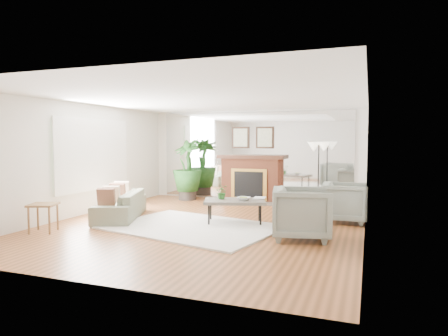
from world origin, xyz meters
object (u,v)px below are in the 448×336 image
at_px(sofa, 120,205).
at_px(floor_lamp, 319,152).
at_px(potted_ficus, 187,167).
at_px(fireplace, 251,177).
at_px(armchair_back, 345,202).
at_px(side_table, 43,208).
at_px(armchair_front, 302,213).
at_px(coffee_table, 235,202).

distance_m(sofa, floor_lamp, 4.72).
bearing_deg(sofa, potted_ficus, 154.92).
relative_size(fireplace, floor_lamp, 1.25).
xyz_separation_m(armchair_back, floor_lamp, (-0.68, 1.21, 0.99)).
distance_m(armchair_back, side_table, 5.85).
bearing_deg(side_table, armchair_back, 28.85).
bearing_deg(side_table, armchair_front, 13.97).
xyz_separation_m(armchair_back, potted_ficus, (-4.34, 1.68, 0.51)).
distance_m(coffee_table, floor_lamp, 2.72).
bearing_deg(potted_ficus, armchair_front, -42.11).
xyz_separation_m(armchair_front, floor_lamp, (-0.07, 2.90, 0.95)).
distance_m(potted_ficus, floor_lamp, 3.72).
distance_m(armchair_front, floor_lamp, 3.06).
height_order(coffee_table, side_table, side_table).
distance_m(side_table, potted_ficus, 4.59).
height_order(fireplace, armchair_front, fireplace).
bearing_deg(fireplace, floor_lamp, -23.63).
xyz_separation_m(coffee_table, armchair_back, (2.07, 0.93, -0.04)).
bearing_deg(floor_lamp, armchair_front, -88.58).
relative_size(armchair_back, floor_lamp, 0.55).
distance_m(sofa, armchair_back, 4.72).
bearing_deg(potted_ficus, coffee_table, -48.85).
xyz_separation_m(fireplace, armchair_back, (2.60, -2.04, -0.25)).
xyz_separation_m(armchair_back, armchair_front, (-0.61, -1.70, 0.03)).
xyz_separation_m(potted_ficus, floor_lamp, (3.66, -0.47, 0.48)).
bearing_deg(armchair_front, armchair_back, -31.23).
height_order(armchair_back, potted_ficus, potted_ficus).
height_order(potted_ficus, floor_lamp, potted_ficus).
relative_size(coffee_table, floor_lamp, 0.84).
xyz_separation_m(coffee_table, floor_lamp, (1.39, 2.14, 0.95)).
bearing_deg(armchair_back, potted_ficus, 66.94).
bearing_deg(armchair_front, side_table, 92.46).
bearing_deg(coffee_table, side_table, -148.24).
xyz_separation_m(coffee_table, armchair_front, (1.46, -0.77, -0.00)).
relative_size(coffee_table, side_table, 2.31).
height_order(coffee_table, armchair_back, armchair_back).
bearing_deg(floor_lamp, potted_ficus, 172.67).
bearing_deg(fireplace, armchair_front, -62.00).
bearing_deg(fireplace, coffee_table, -79.83).
bearing_deg(side_table, floor_lamp, 42.20).
distance_m(fireplace, armchair_back, 3.32).
distance_m(armchair_back, armchair_front, 1.81).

